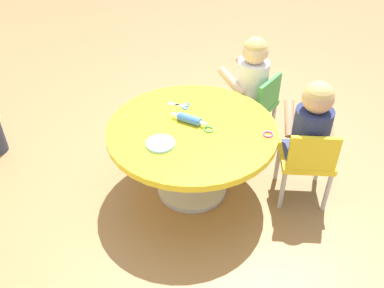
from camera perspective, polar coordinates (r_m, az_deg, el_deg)
The scene contains 11 objects.
ground_plane at distance 2.66m, azimuth -0.00°, elevation -6.12°, with size 10.00×10.00×0.00m, color #9E7247.
craft_table at distance 2.41m, azimuth -0.00°, elevation 0.36°, with size 0.98×0.98×0.48m.
child_chair_left at distance 2.49m, azimuth 15.58°, elevation -2.01°, with size 0.39×0.39×0.54m.
seated_child_left at distance 2.39m, azimuth 16.33°, elevation 2.79°, with size 0.42×0.38×0.51m.
child_chair_right at distance 2.91m, azimuth 8.63°, elevation 5.36°, with size 0.42×0.42×0.54m.
seated_child_right at distance 2.81m, azimuth 8.35°, elevation 9.54°, with size 0.44×0.42×0.51m.
rolling_pin at distance 2.38m, azimuth -0.40°, elevation 3.45°, with size 0.18×0.18×0.05m.
craft_scissors at distance 2.54m, azimuth -1.39°, elevation 5.33°, with size 0.12×0.14×0.01m.
playdough_blob_0 at distance 2.22m, azimuth -4.38°, elevation 0.05°, with size 0.16×0.16×0.02m, color #8CCCF2.
cookie_cutter_0 at distance 2.33m, azimuth 2.32°, elevation 2.04°, with size 0.06×0.06×0.01m, color #4CB259.
cookie_cutter_1 at distance 2.33m, azimuth 10.46°, elevation 1.34°, with size 0.06×0.06×0.01m, color #D83FA5.
Camera 1 is at (-1.83, 0.58, 1.83)m, focal length 38.58 mm.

